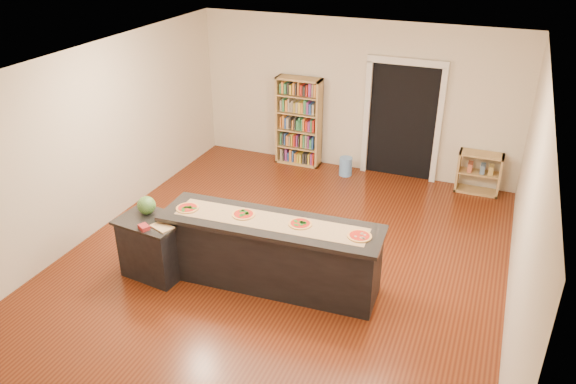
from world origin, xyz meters
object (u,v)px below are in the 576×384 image
at_px(waste_bin, 346,166).
at_px(watermelon, 146,205).
at_px(side_counter, 154,247).
at_px(kitchen_island, 271,253).
at_px(low_shelf, 479,173).
at_px(bookshelf, 299,122).

bearing_deg(waste_bin, watermelon, -112.34).
bearing_deg(side_counter, kitchen_island, 20.41).
xyz_separation_m(side_counter, low_shelf, (3.83, 4.23, -0.06)).
relative_size(low_shelf, waste_bin, 2.11).
height_order(kitchen_island, watermelon, watermelon).
xyz_separation_m(low_shelf, watermelon, (-3.96, -4.10, 0.60)).
relative_size(kitchen_island, low_shelf, 3.90).
bearing_deg(bookshelf, waste_bin, -10.65).
relative_size(low_shelf, watermelon, 3.01).
distance_m(side_counter, watermelon, 0.57).
xyz_separation_m(kitchen_island, watermelon, (-1.68, -0.26, 0.49)).
relative_size(bookshelf, watermelon, 6.98).
bearing_deg(bookshelf, side_counter, -96.19).
distance_m(kitchen_island, side_counter, 1.60).
height_order(bookshelf, waste_bin, bookshelf).
bearing_deg(bookshelf, watermelon, -98.15).
bearing_deg(side_counter, low_shelf, 54.38).
bearing_deg(watermelon, kitchen_island, 8.72).
distance_m(waste_bin, watermelon, 4.31).
xyz_separation_m(bookshelf, watermelon, (-0.59, -4.11, 0.12)).
relative_size(side_counter, waste_bin, 2.45).
relative_size(kitchen_island, bookshelf, 1.68).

